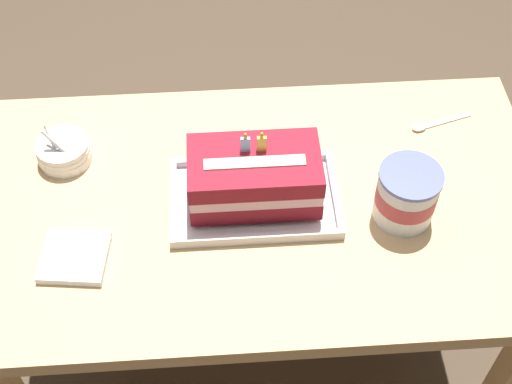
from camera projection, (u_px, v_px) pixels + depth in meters
name	position (u px, v px, depth m)	size (l,w,h in m)	color
ground_plane	(257.00, 369.00, 2.00)	(8.00, 8.00, 0.00)	#4C3D2D
dining_table	(257.00, 238.00, 1.51)	(1.15, 0.65, 0.76)	tan
foil_tray	(254.00, 199.00, 1.41)	(0.33, 0.21, 0.02)	silver
birthday_cake	(254.00, 177.00, 1.35)	(0.25, 0.14, 0.15)	maroon
bowl_stack	(64.00, 151.00, 1.46)	(0.11, 0.11, 0.09)	white
ice_cream_tub	(407.00, 195.00, 1.35)	(0.12, 0.12, 0.12)	white
serving_spoon_near_tray	(429.00, 125.00, 1.54)	(0.14, 0.06, 0.01)	silver
napkin_pile	(75.00, 258.00, 1.32)	(0.13, 0.12, 0.02)	white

